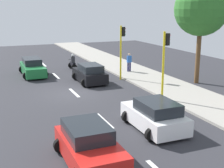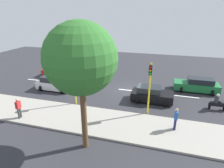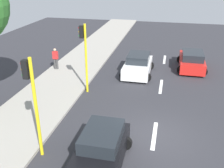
# 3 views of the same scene
# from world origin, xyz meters

# --- Properties ---
(ground_plane) EXTENTS (40.00, 60.00, 0.10)m
(ground_plane) POSITION_xyz_m (0.00, 0.00, -0.05)
(ground_plane) COLOR #2D2D33
(sidewalk) EXTENTS (4.00, 60.00, 0.15)m
(sidewalk) POSITION_xyz_m (7.00, 0.00, 0.07)
(sidewalk) COLOR #9E998E
(sidewalk) RESTS_ON ground
(lane_stripe_north) EXTENTS (0.20, 2.40, 0.01)m
(lane_stripe_north) POSITION_xyz_m (0.00, -6.00, 0.01)
(lane_stripe_north) COLOR white
(lane_stripe_north) RESTS_ON ground
(lane_stripe_mid) EXTENTS (0.20, 2.40, 0.01)m
(lane_stripe_mid) POSITION_xyz_m (0.00, 0.00, 0.01)
(lane_stripe_mid) COLOR white
(lane_stripe_mid) RESTS_ON ground
(lane_stripe_south) EXTENTS (0.20, 2.40, 0.01)m
(lane_stripe_south) POSITION_xyz_m (0.00, 6.00, 0.01)
(lane_stripe_south) COLOR white
(lane_stripe_south) RESTS_ON ground
(lane_stripe_far_south) EXTENTS (0.20, 2.40, 0.01)m
(lane_stripe_far_south) POSITION_xyz_m (0.00, 12.00, 0.01)
(lane_stripe_far_south) COLOR white
(lane_stripe_far_south) RESTS_ON ground
(car_white) EXTENTS (2.34, 3.89, 1.52)m
(car_white) POSITION_xyz_m (1.91, -8.03, 0.71)
(car_white) COLOR white
(car_white) RESTS_ON ground
(car_red) EXTENTS (2.30, 3.97, 1.52)m
(car_red) POSITION_xyz_m (-2.19, -10.01, 0.71)
(car_red) COLOR red
(car_red) RESTS_ON ground
(car_black) EXTENTS (2.24, 3.90, 1.52)m
(car_black) POSITION_xyz_m (2.04, 2.56, 0.71)
(car_black) COLOR black
(car_black) RESTS_ON ground
(car_green) EXTENTS (2.14, 4.60, 1.52)m
(car_green) POSITION_xyz_m (-1.84, 7.08, 0.71)
(car_green) COLOR #1E7238
(car_green) RESTS_ON ground
(motorcycle) EXTENTS (0.60, 1.30, 1.53)m
(motorcycle) POSITION_xyz_m (2.18, 8.29, 0.64)
(motorcycle) COLOR black
(motorcycle) RESTS_ON ground
(pedestrian_near_signal) EXTENTS (0.40, 0.24, 1.69)m
(pedestrian_near_signal) POSITION_xyz_m (6.56, 4.67, 1.06)
(pedestrian_near_signal) COLOR #1E1E4C
(pedestrian_near_signal) RESTS_ON sidewalk
(traffic_light_corner) EXTENTS (0.49, 0.24, 4.50)m
(traffic_light_corner) POSITION_xyz_m (4.85, -4.09, 2.93)
(traffic_light_corner) COLOR yellow
(traffic_light_corner) RESTS_ON ground
(traffic_light_midblock) EXTENTS (0.49, 0.24, 4.50)m
(traffic_light_midblock) POSITION_xyz_m (4.85, 2.53, 2.93)
(traffic_light_midblock) COLOR yellow
(traffic_light_midblock) RESTS_ON ground
(street_tree_north) EXTENTS (4.12, 4.12, 7.87)m
(street_tree_north) POSITION_xyz_m (9.92, -0.89, 5.78)
(street_tree_north) COLOR brown
(street_tree_north) RESTS_ON ground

